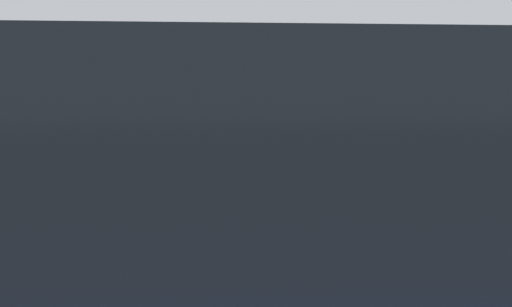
{
  "coord_description": "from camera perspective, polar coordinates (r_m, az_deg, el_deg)",
  "views": [
    {
      "loc": [
        -0.36,
        -3.71,
        1.63
      ],
      "look_at": [
        0.07,
        0.44,
        1.4
      ],
      "focal_mm": 59.64,
      "sensor_mm": 36.0,
      "label": 1
    }
  ],
  "objects": [
    {
      "name": "background_railing",
      "position": [
        6.41,
        -2.59,
        -3.57
      ],
      "size": [
        24.06,
        0.06,
        1.03
      ],
      "color": "black",
      "rests_on": "sidewalk_curb"
    },
    {
      "name": "pedestrian_at_meter",
      "position": [
        4.22,
        4.16,
        -2.77
      ],
      "size": [
        0.61,
        0.74,
        1.8
      ],
      "rotation": [
        0.0,
        0.0,
        -2.73
      ],
      "color": "slate",
      "rests_on": "sidewalk_curb"
    },
    {
      "name": "parking_meter",
      "position": [
        4.0,
        -2.84,
        -2.46
      ],
      "size": [
        0.17,
        0.18,
        1.5
      ],
      "rotation": [
        0.0,
        0.0,
        3.07
      ],
      "color": "slate",
      "rests_on": "sidewalk_curb"
    }
  ]
}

